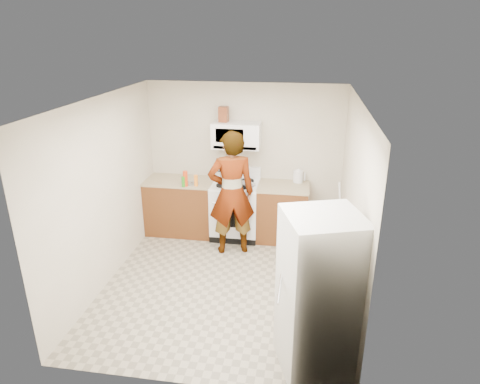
% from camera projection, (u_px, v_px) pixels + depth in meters
% --- Properties ---
extents(floor, '(3.60, 3.60, 0.00)m').
position_uv_depth(floor, '(225.00, 284.00, 5.87)').
color(floor, gray).
rests_on(floor, ground).
extents(back_wall, '(3.20, 0.02, 2.50)m').
position_uv_depth(back_wall, '(244.00, 159.00, 7.08)').
color(back_wall, beige).
rests_on(back_wall, floor).
extents(right_wall, '(0.02, 3.60, 2.50)m').
position_uv_depth(right_wall, '(352.00, 207.00, 5.19)').
color(right_wall, beige).
rests_on(right_wall, floor).
extents(cabinet_left, '(1.12, 0.62, 0.90)m').
position_uv_depth(cabinet_left, '(181.00, 207.00, 7.24)').
color(cabinet_left, brown).
rests_on(cabinet_left, floor).
extents(counter_left, '(1.14, 0.64, 0.03)m').
position_uv_depth(counter_left, '(180.00, 181.00, 7.07)').
color(counter_left, tan).
rests_on(counter_left, cabinet_left).
extents(cabinet_right, '(0.80, 0.62, 0.90)m').
position_uv_depth(cabinet_right, '(283.00, 213.00, 6.99)').
color(cabinet_right, brown).
rests_on(cabinet_right, floor).
extents(counter_right, '(0.82, 0.64, 0.03)m').
position_uv_depth(counter_right, '(284.00, 187.00, 6.82)').
color(counter_right, tan).
rests_on(counter_right, cabinet_right).
extents(gas_range, '(0.76, 0.65, 1.13)m').
position_uv_depth(gas_range, '(235.00, 209.00, 7.08)').
color(gas_range, white).
rests_on(gas_range, floor).
extents(microwave, '(0.76, 0.38, 0.40)m').
position_uv_depth(microwave, '(237.00, 135.00, 6.76)').
color(microwave, white).
rests_on(microwave, back_wall).
extents(person, '(0.81, 0.65, 1.93)m').
position_uv_depth(person, '(232.00, 193.00, 6.41)').
color(person, tan).
rests_on(person, floor).
extents(fridge, '(0.89, 0.89, 1.70)m').
position_uv_depth(fridge, '(319.00, 295.00, 4.18)').
color(fridge, silver).
rests_on(fridge, floor).
extents(kettle, '(0.19, 0.19, 0.19)m').
position_uv_depth(kettle, '(298.00, 176.00, 6.94)').
color(kettle, silver).
rests_on(kettle, counter_right).
extents(jug, '(0.15, 0.15, 0.24)m').
position_uv_depth(jug, '(224.00, 114.00, 6.70)').
color(jug, '#622D17').
rests_on(jug, microwave).
extents(saucepan, '(0.26, 0.26, 0.14)m').
position_uv_depth(saucepan, '(228.00, 174.00, 7.08)').
color(saucepan, '#AFAEB3').
rests_on(saucepan, gas_range).
extents(tray, '(0.29, 0.24, 0.05)m').
position_uv_depth(tray, '(247.00, 184.00, 6.81)').
color(tray, silver).
rests_on(tray, gas_range).
extents(bottle_spray, '(0.08, 0.08, 0.25)m').
position_uv_depth(bottle_spray, '(185.00, 179.00, 6.75)').
color(bottle_spray, red).
rests_on(bottle_spray, counter_left).
extents(bottle_hot_sauce, '(0.06, 0.06, 0.18)m').
position_uv_depth(bottle_hot_sauce, '(196.00, 181.00, 6.77)').
color(bottle_hot_sauce, orange).
rests_on(bottle_hot_sauce, counter_left).
extents(bottle_green_cap, '(0.07, 0.07, 0.17)m').
position_uv_depth(bottle_green_cap, '(183.00, 182.00, 6.73)').
color(bottle_green_cap, '#248117').
rests_on(bottle_green_cap, counter_left).
extents(pot_lid, '(0.30, 0.30, 0.01)m').
position_uv_depth(pot_lid, '(192.00, 184.00, 6.89)').
color(pot_lid, silver).
rests_on(pot_lid, counter_left).
extents(broom, '(0.18, 0.23, 1.23)m').
position_uv_depth(broom, '(341.00, 219.00, 6.37)').
color(broom, silver).
rests_on(broom, floor).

